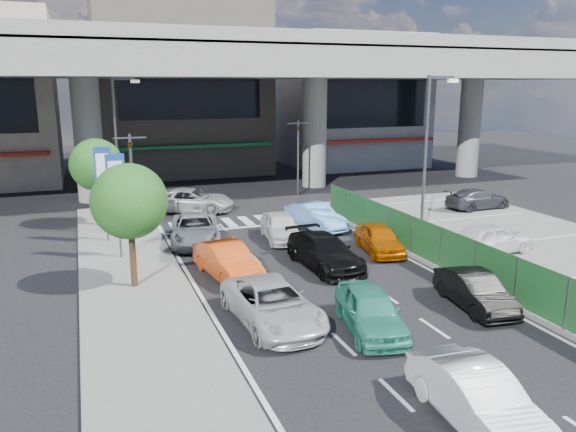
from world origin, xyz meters
name	(u,v)px	position (x,y,z in m)	size (l,w,h in m)	color
ground	(347,302)	(0.00, 0.00, 0.00)	(120.00, 120.00, 0.00)	black
parking_lot	(545,254)	(11.00, 2.00, 0.03)	(12.00, 28.00, 0.06)	slate
sidewalk_left	(135,287)	(-7.00, 4.00, 0.06)	(4.00, 30.00, 0.12)	slate
fence_run	(455,255)	(5.30, 1.00, 0.90)	(0.16, 22.00, 1.80)	#1C5324
expressway	(207,66)	(0.00, 22.00, 8.76)	(64.00, 14.00, 10.75)	slate
building_center	(180,85)	(0.00, 32.97, 7.49)	(14.00, 10.90, 15.00)	gray
building_east	(351,101)	(16.00, 31.97, 5.99)	(12.00, 10.90, 12.00)	gray
traffic_light_left	(131,159)	(-6.20, 12.00, 3.94)	(1.60, 1.24, 5.20)	#595B60
traffic_light_right	(298,139)	(5.50, 19.00, 3.94)	(1.60, 1.24, 5.20)	#595B60
street_lamp_right	(429,144)	(7.17, 6.00, 4.77)	(1.65, 0.22, 8.00)	#595B60
street_lamp_left	(119,133)	(-6.33, 18.00, 4.77)	(1.65, 0.22, 8.00)	#595B60
signboard_near	(117,192)	(-7.20, 7.99, 3.06)	(0.80, 0.14, 4.70)	#595B60
signboard_far	(104,181)	(-7.60, 10.99, 3.06)	(0.80, 0.14, 4.70)	#595B60
tree_near	(129,202)	(-7.00, 4.00, 3.39)	(2.80, 2.80, 4.80)	#382314
tree_far	(96,165)	(-7.80, 14.50, 3.39)	(2.80, 2.80, 4.80)	#382314
hatch_white_back_mid	(477,398)	(-0.55, -7.72, 0.68)	(1.44, 4.13, 1.36)	white
sedan_white_mid_left	(272,304)	(-3.12, -0.87, 0.68)	(2.25, 4.88, 1.36)	silver
taxi_teal_mid	(370,310)	(-0.41, -2.44, 0.69)	(1.63, 4.05, 1.38)	teal
hatch_black_mid_right	(475,291)	(3.89, -2.03, 0.62)	(1.32, 3.79, 1.25)	black
taxi_orange_left	(227,261)	(-3.36, 4.05, 0.69)	(1.46, 4.19, 1.38)	#C74511
sedan_black_mid	(325,252)	(0.79, 3.81, 0.69)	(1.93, 4.76, 1.38)	black
taxi_orange_right	(379,239)	(4.07, 4.97, 0.65)	(1.53, 3.81, 1.30)	#B95101
wagon_silver_front_left	(195,229)	(-3.60, 9.49, 0.69)	(2.29, 4.97, 1.38)	#A4A6AB
sedan_white_front_mid	(281,227)	(0.52, 8.53, 0.69)	(1.63, 4.05, 1.38)	white
kei_truck_front_right	(315,217)	(2.97, 9.94, 0.69)	(1.46, 4.19, 1.38)	#63A9EC
crossing_wagon_silver	(191,200)	(-2.46, 16.40, 0.71)	(2.36, 5.12, 1.42)	#ACAEB4
parked_sedan_white	(492,238)	(8.74, 2.94, 0.75)	(1.63, 4.05, 1.38)	white
parked_sedan_dgrey	(478,199)	(14.31, 10.90, 0.68)	(1.73, 4.25, 1.23)	#323339
traffic_cone	(445,241)	(7.22, 4.32, 0.41)	(0.36, 0.36, 0.70)	#DB540C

